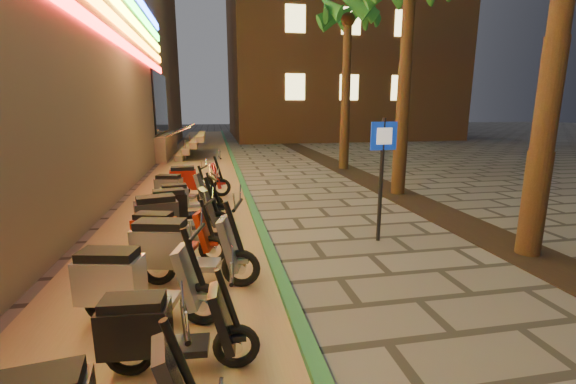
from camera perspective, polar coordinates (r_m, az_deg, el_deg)
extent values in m
plane|color=#474442|center=(4.71, 14.49, -20.78)|extent=(120.00, 120.00, 0.00)
cube|color=#8C7251|center=(13.79, -14.01, 1.36)|extent=(3.40, 60.00, 0.01)
cube|color=#235D37|center=(13.79, -6.95, 1.83)|extent=(0.18, 60.00, 0.10)
cube|color=black|center=(10.41, 20.80, -2.57)|extent=(1.20, 40.00, 0.02)
cube|color=black|center=(21.70, -18.33, 12.41)|extent=(0.08, 5.00, 3.00)
cube|color=gray|center=(22.13, -23.24, 6.31)|extent=(5.00, 6.00, 1.20)
cube|color=#FF1414|center=(10.09, -28.10, 22.16)|extent=(0.06, 26.00, 0.28)
cube|color=gray|center=(21.73, -15.37, 5.58)|extent=(0.35, 5.00, 0.30)
cube|color=gray|center=(21.68, -14.49, 6.41)|extent=(0.35, 5.00, 0.30)
cube|color=gray|center=(21.63, -13.60, 7.25)|extent=(0.35, 5.00, 0.30)
cube|color=gray|center=(21.59, -12.70, 8.08)|extent=(0.35, 5.00, 0.30)
cylinder|color=silver|center=(19.69, -17.15, 8.04)|extent=(2.09, 0.06, 0.81)
cylinder|color=silver|center=(23.66, -16.14, 8.73)|extent=(2.09, 0.06, 0.81)
cube|color=#FAE789|center=(28.15, 1.07, 15.31)|extent=(1.40, 0.06, 1.80)
cube|color=#FAE789|center=(29.23, 9.04, 15.06)|extent=(1.40, 0.06, 1.80)
cube|color=#FAE789|center=(30.81, 16.29, 14.58)|extent=(1.40, 0.06, 1.80)
cube|color=#FAE789|center=(28.73, 1.11, 24.31)|extent=(1.40, 0.06, 1.80)
cube|color=#FAE789|center=(29.80, 9.35, 23.73)|extent=(1.40, 0.06, 1.80)
cube|color=#FAE789|center=(31.34, 16.82, 22.81)|extent=(1.40, 0.06, 1.80)
cylinder|color=#472D19|center=(7.73, 34.21, 11.60)|extent=(0.40, 0.40, 5.45)
cylinder|color=#472D19|center=(11.84, 16.73, 13.32)|extent=(0.40, 0.40, 5.70)
cylinder|color=#472D19|center=(16.45, 8.54, 13.71)|extent=(0.40, 0.40, 5.95)
sphere|color=#472D19|center=(16.79, 8.89, 23.91)|extent=(0.56, 0.56, 0.56)
cone|color=#1B5319|center=(17.20, 12.02, 25.07)|extent=(0.60, 1.93, 1.52)
cone|color=#1B5319|center=(17.64, 10.55, 24.79)|extent=(1.70, 1.86, 1.52)
cone|color=#1B5319|center=(17.75, 8.42, 24.78)|extent=(2.00, 0.93, 1.52)
cone|color=#1B5319|center=(17.47, 6.50, 25.04)|extent=(1.97, 1.48, 1.52)
cone|color=#1B5319|center=(16.93, 5.62, 25.47)|extent=(1.22, 2.02, 1.52)
cone|color=#1B5319|center=(16.36, 6.29, 25.92)|extent=(1.22, 2.02, 1.52)
cone|color=#1B5319|center=(16.05, 8.31, 26.14)|extent=(1.97, 1.48, 1.52)
cone|color=#1B5319|center=(16.15, 10.68, 25.98)|extent=(2.00, 0.93, 1.52)
cone|color=#1B5319|center=(16.61, 12.12, 25.53)|extent=(1.70, 1.86, 1.52)
cylinder|color=black|center=(7.53, 13.60, 1.58)|extent=(0.08, 0.08, 2.37)
cube|color=#0D2DAC|center=(7.40, 14.01, 8.05)|extent=(0.52, 0.06, 0.52)
cube|color=white|center=(7.38, 14.10, 8.04)|extent=(0.30, 0.04, 0.30)
cylinder|color=black|center=(3.13, -15.62, -22.95)|extent=(0.27, 0.10, 0.71)
cylinder|color=black|center=(2.96, -15.01, -18.03)|extent=(0.12, 0.55, 0.04)
torus|color=black|center=(4.29, -22.39, -21.23)|extent=(0.48, 0.13, 0.47)
cylinder|color=silver|center=(4.29, -22.39, -21.23)|extent=(0.13, 0.10, 0.13)
torus|color=black|center=(4.14, -7.65, -21.68)|extent=(0.48, 0.13, 0.47)
cylinder|color=silver|center=(4.14, -7.65, -21.68)|extent=(0.13, 0.10, 0.13)
cube|color=black|center=(4.17, -15.33, -21.19)|extent=(0.52, 0.35, 0.07)
cube|color=black|center=(4.14, -21.69, -18.24)|extent=(0.66, 0.39, 0.45)
cube|color=black|center=(4.01, -22.00, -14.98)|extent=(0.58, 0.33, 0.11)
cube|color=black|center=(3.98, -9.71, -18.00)|extent=(0.27, 0.38, 0.64)
cylinder|color=black|center=(3.89, -8.83, -15.67)|extent=(0.25, 0.08, 0.67)
cylinder|color=black|center=(3.76, -8.28, -11.74)|extent=(0.08, 0.53, 0.04)
cube|color=black|center=(4.08, -7.69, -20.41)|extent=(0.21, 0.14, 0.05)
torus|color=black|center=(5.26, -25.35, -14.58)|extent=(0.55, 0.22, 0.54)
cylinder|color=silver|center=(5.26, -25.35, -14.58)|extent=(0.16, 0.13, 0.15)
torus|color=black|center=(4.86, -12.56, -15.90)|extent=(0.55, 0.22, 0.54)
cylinder|color=silver|center=(4.86, -12.56, -15.90)|extent=(0.16, 0.13, 0.15)
cube|color=silver|center=(5.01, -19.38, -14.87)|extent=(0.63, 0.47, 0.08)
cube|color=silver|center=(5.10, -24.82, -11.66)|extent=(0.80, 0.54, 0.52)
cube|color=black|center=(4.99, -25.14, -8.48)|extent=(0.70, 0.47, 0.12)
cube|color=silver|center=(4.74, -14.50, -11.99)|extent=(0.36, 0.47, 0.73)
cylinder|color=black|center=(4.64, -13.77, -9.71)|extent=(0.29, 0.13, 0.77)
cylinder|color=black|center=(4.52, -13.35, -5.83)|extent=(0.18, 0.60, 0.05)
cube|color=silver|center=(4.80, -12.63, -14.59)|extent=(0.25, 0.19, 0.06)
torus|color=black|center=(6.01, -18.79, -10.44)|extent=(0.58, 0.24, 0.57)
cylinder|color=silver|center=(6.01, -18.79, -10.44)|extent=(0.17, 0.14, 0.15)
torus|color=black|center=(5.70, -6.99, -11.14)|extent=(0.58, 0.24, 0.57)
cylinder|color=silver|center=(5.70, -6.99, -11.14)|extent=(0.17, 0.14, 0.15)
cube|color=gray|center=(5.81, -13.18, -10.43)|extent=(0.67, 0.50, 0.09)
cube|color=gray|center=(5.87, -18.20, -7.63)|extent=(0.84, 0.58, 0.55)
cube|color=black|center=(5.77, -18.41, -4.67)|extent=(0.74, 0.50, 0.13)
cube|color=gray|center=(5.59, -8.65, -7.56)|extent=(0.38, 0.49, 0.77)
cylinder|color=black|center=(5.50, -7.94, -5.45)|extent=(0.31, 0.14, 0.81)
cylinder|color=black|center=(5.40, -7.48, -1.92)|extent=(0.19, 0.63, 0.05)
cube|color=gray|center=(5.65, -7.03, -9.91)|extent=(0.27, 0.20, 0.07)
torus|color=black|center=(6.95, -19.57, -7.73)|extent=(0.50, 0.23, 0.49)
cylinder|color=silver|center=(6.95, -19.57, -7.73)|extent=(0.15, 0.13, 0.13)
torus|color=black|center=(6.59, -11.10, -8.33)|extent=(0.50, 0.23, 0.49)
cylinder|color=silver|center=(6.59, -11.10, -8.33)|extent=(0.15, 0.13, 0.13)
cube|color=maroon|center=(6.74, -15.55, -7.74)|extent=(0.59, 0.45, 0.08)
cube|color=maroon|center=(6.83, -19.16, -5.62)|extent=(0.73, 0.53, 0.47)
cube|color=black|center=(6.76, -19.32, -3.41)|extent=(0.64, 0.45, 0.11)
cube|color=maroon|center=(6.52, -12.34, -5.62)|extent=(0.35, 0.43, 0.66)
cylinder|color=black|center=(6.45, -11.85, -4.06)|extent=(0.27, 0.13, 0.70)
cylinder|color=black|center=(6.36, -11.57, -1.46)|extent=(0.19, 0.54, 0.04)
cube|color=maroon|center=(6.55, -11.14, -7.41)|extent=(0.24, 0.18, 0.06)
torus|color=black|center=(7.63, -19.36, -5.65)|extent=(0.57, 0.25, 0.56)
cylinder|color=silver|center=(7.63, -19.36, -5.65)|extent=(0.17, 0.14, 0.15)
torus|color=black|center=(7.83, -10.56, -4.69)|extent=(0.57, 0.25, 0.56)
cylinder|color=silver|center=(7.83, -10.56, -4.69)|extent=(0.17, 0.14, 0.15)
cube|color=#26292C|center=(7.69, -14.99, -4.88)|extent=(0.66, 0.50, 0.09)
cube|color=#26292C|center=(7.55, -18.88, -3.33)|extent=(0.83, 0.59, 0.54)
cube|color=black|center=(7.48, -19.04, -1.03)|extent=(0.73, 0.50, 0.13)
cube|color=#26292C|center=(7.70, -11.75, -2.21)|extent=(0.39, 0.49, 0.76)
cylinder|color=black|center=(7.66, -11.27, -0.60)|extent=(0.30, 0.15, 0.80)
cylinder|color=black|center=(7.61, -10.99, 1.97)|extent=(0.20, 0.62, 0.05)
cube|color=#26292C|center=(7.79, -10.59, -3.78)|extent=(0.27, 0.21, 0.06)
torus|color=black|center=(8.49, -17.57, -3.88)|extent=(0.52, 0.20, 0.52)
cylinder|color=silver|center=(8.49, -17.57, -3.88)|extent=(0.16, 0.12, 0.14)
torus|color=black|center=(8.64, -10.22, -3.21)|extent=(0.52, 0.20, 0.52)
cylinder|color=silver|center=(8.64, -10.22, -3.21)|extent=(0.16, 0.12, 0.14)
cube|color=black|center=(8.53, -13.94, -3.30)|extent=(0.60, 0.44, 0.08)
cube|color=black|center=(8.42, -17.16, -1.96)|extent=(0.76, 0.51, 0.50)
cube|color=black|center=(8.36, -17.29, -0.04)|extent=(0.67, 0.43, 0.12)
cube|color=black|center=(8.53, -11.22, -1.12)|extent=(0.34, 0.44, 0.70)
cylinder|color=black|center=(8.50, -10.82, 0.22)|extent=(0.28, 0.12, 0.73)
cylinder|color=black|center=(8.45, -10.57, 2.35)|extent=(0.16, 0.57, 0.04)
cube|color=black|center=(8.61, -10.25, -2.45)|extent=(0.24, 0.18, 0.06)
torus|color=black|center=(9.47, -16.78, -2.33)|extent=(0.47, 0.17, 0.46)
cylinder|color=silver|center=(9.47, -16.78, -2.33)|extent=(0.14, 0.11, 0.12)
torus|color=black|center=(9.60, -10.84, -1.83)|extent=(0.47, 0.17, 0.46)
cylinder|color=silver|center=(9.60, -10.84, -1.83)|extent=(0.14, 0.11, 0.12)
cube|color=silver|center=(9.51, -13.85, -1.88)|extent=(0.54, 0.39, 0.07)
cube|color=silver|center=(9.42, -16.44, -0.77)|extent=(0.67, 0.45, 0.45)
cube|color=black|center=(9.37, -16.54, 0.77)|extent=(0.59, 0.38, 0.11)
cube|color=silver|center=(9.51, -11.65, -0.12)|extent=(0.30, 0.39, 0.63)
cylinder|color=black|center=(9.48, -11.33, 0.96)|extent=(0.25, 0.11, 0.66)
cylinder|color=black|center=(9.44, -11.13, 2.67)|extent=(0.13, 0.52, 0.04)
cube|color=silver|center=(9.57, -10.86, -1.21)|extent=(0.22, 0.16, 0.05)
torus|color=black|center=(10.63, -17.50, -0.74)|extent=(0.50, 0.22, 0.49)
cylinder|color=silver|center=(10.63, -17.50, -0.74)|extent=(0.15, 0.13, 0.13)
torus|color=black|center=(10.29, -12.04, -0.86)|extent=(0.50, 0.22, 0.49)
cylinder|color=silver|center=(10.29, -12.04, -0.86)|extent=(0.15, 0.13, 0.13)
cube|color=#96969D|center=(10.44, -14.88, -0.60)|extent=(0.58, 0.44, 0.08)
cube|color=#96969D|center=(10.54, -17.22, 0.70)|extent=(0.73, 0.52, 0.47)
cube|color=black|center=(10.50, -17.31, 2.15)|extent=(0.64, 0.44, 0.11)
cube|color=#96969D|center=(10.26, -12.83, 0.90)|extent=(0.34, 0.43, 0.66)
cylinder|color=black|center=(10.20, -12.52, 1.93)|extent=(0.27, 0.13, 0.70)
cylinder|color=black|center=(10.14, -12.35, 3.60)|extent=(0.18, 0.54, 0.04)
cube|color=#96969D|center=(10.26, -12.07, -0.24)|extent=(0.23, 0.18, 0.06)
torus|color=black|center=(11.38, -15.60, 0.35)|extent=(0.54, 0.14, 0.54)
cylinder|color=silver|center=(11.38, -15.60, 0.35)|extent=(0.15, 0.11, 0.14)
torus|color=black|center=(11.42, -9.80, 0.66)|extent=(0.54, 0.14, 0.54)
cylinder|color=silver|center=(11.42, -9.80, 0.66)|extent=(0.15, 0.11, 0.14)
cube|color=maroon|center=(11.38, -12.76, 0.71)|extent=(0.59, 0.39, 0.08)
cube|color=maroon|center=(11.33, -15.27, 1.85)|extent=(0.75, 0.44, 0.52)
cube|color=black|center=(11.28, -15.35, 3.34)|extent=(0.66, 0.37, 0.12)
cube|color=maroon|center=(11.34, -10.59, 2.36)|extent=(0.30, 0.43, 0.73)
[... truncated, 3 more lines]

